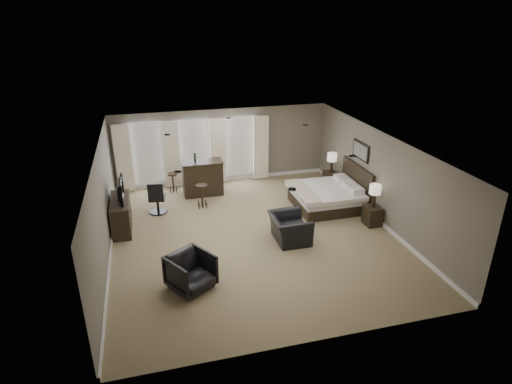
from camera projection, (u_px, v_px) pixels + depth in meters
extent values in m
cube|color=#847453|center=(253.00, 235.00, 11.73)|extent=(7.60, 8.60, 0.04)
cube|color=silver|center=(252.00, 144.00, 10.71)|extent=(7.60, 8.60, 0.04)
cube|color=#6E685B|center=(222.00, 146.00, 15.00)|extent=(7.50, 0.04, 2.60)
cube|color=#6E685B|center=(313.00, 284.00, 7.44)|extent=(7.50, 0.04, 2.60)
cube|color=#6E685B|center=(103.00, 207.00, 10.33)|extent=(0.04, 8.50, 2.60)
cube|color=#6E685B|center=(381.00, 178.00, 12.10)|extent=(0.04, 8.50, 2.60)
cube|color=silver|center=(147.00, 154.00, 14.35)|extent=(1.15, 0.04, 2.05)
cube|color=silver|center=(194.00, 150.00, 14.72)|extent=(1.15, 0.04, 2.05)
cube|color=silver|center=(239.00, 146.00, 15.10)|extent=(1.15, 0.04, 2.05)
cube|color=beige|center=(124.00, 158.00, 14.09)|extent=(0.55, 0.12, 2.30)
cube|color=beige|center=(171.00, 155.00, 14.46)|extent=(0.55, 0.12, 2.30)
cube|color=beige|center=(218.00, 151.00, 14.83)|extent=(0.55, 0.12, 2.30)
cube|color=beige|center=(261.00, 148.00, 15.20)|extent=(0.55, 0.12, 2.30)
cube|color=silver|center=(324.00, 188.00, 13.15)|extent=(2.02, 1.93, 1.29)
cube|color=black|center=(372.00, 216.00, 12.22)|extent=(0.41, 0.50, 0.55)
cube|color=black|center=(330.00, 180.00, 14.80)|extent=(0.42, 0.51, 0.56)
cube|color=beige|center=(374.00, 196.00, 11.98)|extent=(0.33, 0.33, 0.67)
cube|color=beige|center=(332.00, 163.00, 14.55)|extent=(0.33, 0.33, 0.68)
cube|color=slate|center=(360.00, 151.00, 12.98)|extent=(0.04, 0.96, 0.56)
cube|color=black|center=(121.00, 215.00, 11.89)|extent=(0.49, 1.53, 0.89)
imported|color=black|center=(119.00, 198.00, 11.69)|extent=(0.60, 1.04, 0.14)
imported|color=black|center=(290.00, 224.00, 11.29)|extent=(0.72, 1.11, 0.97)
imported|color=black|center=(191.00, 270.00, 9.34)|extent=(1.17, 1.15, 0.90)
cube|color=black|center=(203.00, 178.00, 14.13)|extent=(1.34, 0.70, 1.17)
cube|color=black|center=(173.00, 183.00, 14.35)|extent=(0.38, 0.38, 0.68)
cube|color=black|center=(202.00, 196.00, 13.23)|extent=(0.44, 0.44, 0.76)
cube|color=black|center=(157.00, 197.00, 12.84)|extent=(0.60, 0.60, 1.03)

